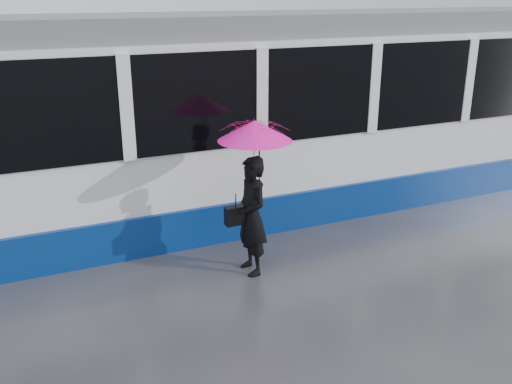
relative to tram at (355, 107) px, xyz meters
name	(u,v)px	position (x,y,z in m)	size (l,w,h in m)	color
ground	(286,271)	(-2.71, -2.50, -1.64)	(90.00, 90.00, 0.00)	#2E2E33
rails	(221,211)	(-2.71, 0.00, -1.63)	(34.00, 1.51, 0.02)	#3F3D38
tram	(355,107)	(0.00, 0.00, 0.00)	(26.00, 2.56, 3.35)	white
woman	(252,216)	(-3.15, -2.31, -0.81)	(0.60, 0.40, 1.65)	black
umbrella	(255,145)	(-3.10, -2.31, 0.17)	(0.99, 0.99, 1.11)	#FC1592
handbag	(236,215)	(-3.37, -2.29, -0.77)	(0.30, 0.13, 0.44)	black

